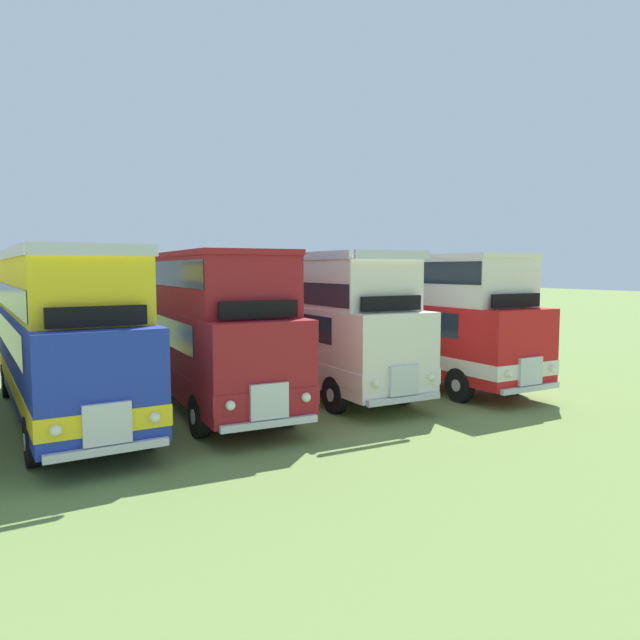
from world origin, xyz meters
TOP-DOWN VIEW (x-y plane):
  - ground_plane at (0.00, 0.00)m, footprint 200.00×200.00m
  - bus_fourth_in_row at (-0.00, 0.21)m, footprint 2.92×11.30m
  - bus_fifth_in_row at (3.93, 0.44)m, footprint 3.08×11.33m
  - bus_sixth_in_row at (7.86, 0.51)m, footprint 2.77×10.49m
  - bus_seventh_in_row at (11.79, 0.10)m, footprint 2.63×10.92m

SIDE VIEW (x-z plane):
  - ground_plane at x=0.00m, z-range 0.00..0.00m
  - bus_sixth_in_row at x=7.86m, z-range 0.10..4.62m
  - bus_fourth_in_row at x=0.00m, z-range 0.10..4.62m
  - bus_seventh_in_row at x=11.79m, z-range 0.23..4.72m
  - bus_fifth_in_row at x=3.93m, z-range 0.23..4.72m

